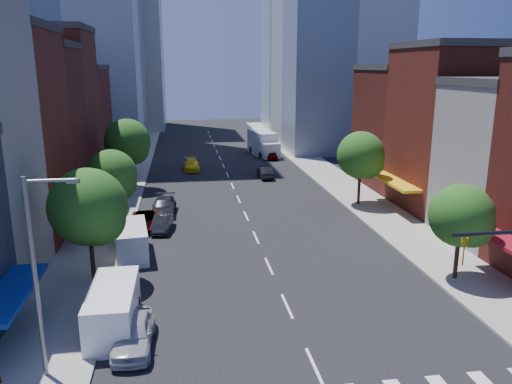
{
  "coord_description": "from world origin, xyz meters",
  "views": [
    {
      "loc": [
        -5.71,
        -19.65,
        13.45
      ],
      "look_at": [
        -0.71,
        13.27,
        5.0
      ],
      "focal_mm": 35.0,
      "sensor_mm": 36.0,
      "label": 1
    }
  ],
  "objects_px": {
    "parked_car_front": "(134,333)",
    "traffic_car_oncoming": "(265,173)",
    "traffic_car_far": "(272,155)",
    "parked_car_third": "(146,220)",
    "box_truck": "(263,144)",
    "cargo_van_near": "(113,310)",
    "pedestrian_far": "(93,301)",
    "parked_car_rear": "(164,206)",
    "taxi": "(192,165)",
    "cargo_van_far": "(132,241)",
    "parked_car_second": "(162,223)"
  },
  "relations": [
    {
      "from": "cargo_van_far",
      "to": "taxi",
      "type": "relative_size",
      "value": 1.12
    },
    {
      "from": "parked_car_rear",
      "to": "traffic_car_far",
      "type": "distance_m",
      "value": 30.23
    },
    {
      "from": "traffic_car_oncoming",
      "to": "parked_car_third",
      "type": "bearing_deg",
      "value": 51.73
    },
    {
      "from": "parked_car_front",
      "to": "pedestrian_far",
      "type": "relative_size",
      "value": 2.67
    },
    {
      "from": "cargo_van_near",
      "to": "traffic_car_far",
      "type": "height_order",
      "value": "cargo_van_near"
    },
    {
      "from": "parked_car_front",
      "to": "taxi",
      "type": "bearing_deg",
      "value": 86.41
    },
    {
      "from": "traffic_car_far",
      "to": "parked_car_second",
      "type": "bearing_deg",
      "value": 69.17
    },
    {
      "from": "pedestrian_far",
      "to": "cargo_van_near",
      "type": "bearing_deg",
      "value": 47.28
    },
    {
      "from": "box_truck",
      "to": "cargo_van_far",
      "type": "bearing_deg",
      "value": -119.75
    },
    {
      "from": "cargo_van_near",
      "to": "parked_car_third",
      "type": "bearing_deg",
      "value": 88.39
    },
    {
      "from": "taxi",
      "to": "pedestrian_far",
      "type": "relative_size",
      "value": 2.87
    },
    {
      "from": "parked_car_third",
      "to": "traffic_car_oncoming",
      "type": "height_order",
      "value": "traffic_car_oncoming"
    },
    {
      "from": "parked_car_front",
      "to": "traffic_car_oncoming",
      "type": "relative_size",
      "value": 1.11
    },
    {
      "from": "cargo_van_far",
      "to": "box_truck",
      "type": "xyz_separation_m",
      "value": [
        16.34,
        40.43,
        0.59
      ]
    },
    {
      "from": "parked_car_rear",
      "to": "box_truck",
      "type": "bearing_deg",
      "value": 67.93
    },
    {
      "from": "cargo_van_far",
      "to": "traffic_car_far",
      "type": "distance_m",
      "value": 40.37
    },
    {
      "from": "traffic_car_oncoming",
      "to": "cargo_van_near",
      "type": "bearing_deg",
      "value": 66.94
    },
    {
      "from": "parked_car_front",
      "to": "traffic_car_oncoming",
      "type": "xyz_separation_m",
      "value": [
        12.74,
        36.67,
        -0.1
      ]
    },
    {
      "from": "traffic_car_far",
      "to": "box_truck",
      "type": "bearing_deg",
      "value": -74.92
    },
    {
      "from": "cargo_van_near",
      "to": "traffic_car_far",
      "type": "xyz_separation_m",
      "value": [
        17.04,
        47.3,
        -0.56
      ]
    },
    {
      "from": "parked_car_front",
      "to": "taxi",
      "type": "relative_size",
      "value": 0.93
    },
    {
      "from": "parked_car_second",
      "to": "traffic_car_far",
      "type": "bearing_deg",
      "value": 70.68
    },
    {
      "from": "parked_car_rear",
      "to": "cargo_van_far",
      "type": "distance_m",
      "value": 10.58
    },
    {
      "from": "cargo_van_near",
      "to": "cargo_van_far",
      "type": "height_order",
      "value": "cargo_van_near"
    },
    {
      "from": "parked_car_front",
      "to": "cargo_van_far",
      "type": "relative_size",
      "value": 0.83
    },
    {
      "from": "taxi",
      "to": "pedestrian_far",
      "type": "bearing_deg",
      "value": -99.46
    },
    {
      "from": "parked_car_front",
      "to": "cargo_van_near",
      "type": "bearing_deg",
      "value": 125.34
    },
    {
      "from": "traffic_car_oncoming",
      "to": "cargo_van_far",
      "type": "bearing_deg",
      "value": 58.84
    },
    {
      "from": "cargo_van_far",
      "to": "pedestrian_far",
      "type": "relative_size",
      "value": 3.23
    },
    {
      "from": "parked_car_rear",
      "to": "pedestrian_far",
      "type": "xyz_separation_m",
      "value": [
        -3.24,
        -19.51,
        0.26
      ]
    },
    {
      "from": "taxi",
      "to": "box_truck",
      "type": "bearing_deg",
      "value": 41.15
    },
    {
      "from": "taxi",
      "to": "traffic_car_far",
      "type": "distance_m",
      "value": 13.46
    },
    {
      "from": "parked_car_third",
      "to": "traffic_car_oncoming",
      "type": "distance_m",
      "value": 22.15
    },
    {
      "from": "cargo_van_near",
      "to": "pedestrian_far",
      "type": "relative_size",
      "value": 3.29
    },
    {
      "from": "parked_car_front",
      "to": "parked_car_rear",
      "type": "bearing_deg",
      "value": 89.55
    },
    {
      "from": "box_truck",
      "to": "parked_car_front",
      "type": "bearing_deg",
      "value": -113.79
    },
    {
      "from": "parked_car_rear",
      "to": "taxi",
      "type": "distance_m",
      "value": 20.29
    },
    {
      "from": "cargo_van_far",
      "to": "box_truck",
      "type": "height_order",
      "value": "box_truck"
    },
    {
      "from": "taxi",
      "to": "cargo_van_far",
      "type": "bearing_deg",
      "value": -99.82
    },
    {
      "from": "cargo_van_near",
      "to": "box_truck",
      "type": "xyz_separation_m",
      "value": [
        16.36,
        51.12,
        0.53
      ]
    },
    {
      "from": "taxi",
      "to": "traffic_car_oncoming",
      "type": "height_order",
      "value": "taxi"
    },
    {
      "from": "parked_car_third",
      "to": "pedestrian_far",
      "type": "height_order",
      "value": "pedestrian_far"
    },
    {
      "from": "parked_car_second",
      "to": "traffic_car_far",
      "type": "xyz_separation_m",
      "value": [
        15.04,
        31.07,
        -0.02
      ]
    },
    {
      "from": "cargo_van_far",
      "to": "traffic_car_oncoming",
      "type": "height_order",
      "value": "cargo_van_far"
    },
    {
      "from": "parked_car_front",
      "to": "traffic_car_far",
      "type": "relative_size",
      "value": 1.23
    },
    {
      "from": "cargo_van_near",
      "to": "cargo_van_far",
      "type": "xyz_separation_m",
      "value": [
        0.02,
        10.7,
        -0.06
      ]
    },
    {
      "from": "traffic_car_oncoming",
      "to": "box_truck",
      "type": "bearing_deg",
      "value": -99.99
    },
    {
      "from": "parked_car_third",
      "to": "pedestrian_far",
      "type": "xyz_separation_m",
      "value": [
        -1.85,
        -15.64,
        0.35
      ]
    },
    {
      "from": "parked_car_rear",
      "to": "traffic_car_oncoming",
      "type": "distance_m",
      "value": 18.26
    },
    {
      "from": "cargo_van_near",
      "to": "cargo_van_far",
      "type": "relative_size",
      "value": 1.02
    }
  ]
}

